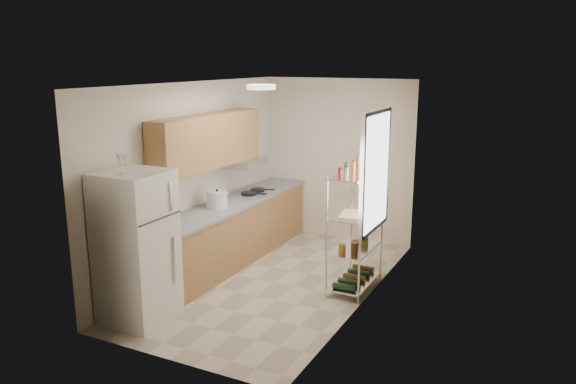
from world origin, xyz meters
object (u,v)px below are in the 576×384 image
object	(u,v)px
refrigerator	(136,247)
cutting_board	(355,215)
frying_pan_large	(249,194)
rice_cooker	(217,200)
espresso_machine	(369,197)

from	to	relation	value
refrigerator	cutting_board	size ratio (longest dim) A/B	3.98
refrigerator	cutting_board	xyz separation A→B (m)	(1.92, 1.76, 0.17)
frying_pan_large	rice_cooker	bearing A→B (deg)	-106.64
refrigerator	rice_cooker	world-z (taller)	refrigerator
refrigerator	rice_cooker	size ratio (longest dim) A/B	6.08
refrigerator	rice_cooker	bearing A→B (deg)	91.93
refrigerator	espresso_machine	size ratio (longest dim) A/B	6.22
rice_cooker	frying_pan_large	size ratio (longest dim) A/B	1.21
frying_pan_large	cutting_board	distance (m)	2.11
refrigerator	espresso_machine	distance (m)	2.98
rice_cooker	cutting_board	bearing A→B (deg)	1.70
rice_cooker	cutting_board	world-z (taller)	rice_cooker
rice_cooker	frying_pan_large	xyz separation A→B (m)	(0.01, 0.83, -0.09)
cutting_board	espresso_machine	world-z (taller)	espresso_machine
refrigerator	rice_cooker	xyz separation A→B (m)	(-0.06, 1.70, 0.16)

